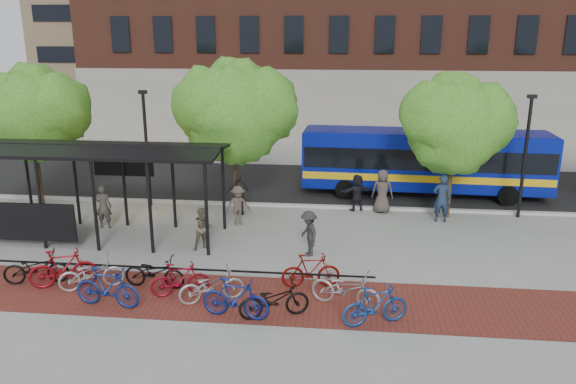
# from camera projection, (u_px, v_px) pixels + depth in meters

# --- Properties ---
(ground) EXTENTS (160.00, 160.00, 0.00)m
(ground) POSITION_uv_depth(u_px,v_px,m) (298.00, 239.00, 21.15)
(ground) COLOR #9E9E99
(ground) RESTS_ON ground
(asphalt_street) EXTENTS (160.00, 8.00, 0.01)m
(asphalt_street) POSITION_uv_depth(u_px,v_px,m) (312.00, 184.00, 28.79)
(asphalt_street) COLOR black
(asphalt_street) RESTS_ON ground
(curb) EXTENTS (160.00, 0.25, 0.12)m
(curb) POSITION_uv_depth(u_px,v_px,m) (306.00, 206.00, 24.95)
(curb) COLOR #B7B7B2
(curb) RESTS_ON ground
(brick_strip) EXTENTS (24.00, 3.00, 0.01)m
(brick_strip) POSITION_uv_depth(u_px,v_px,m) (216.00, 297.00, 16.57)
(brick_strip) COLOR maroon
(brick_strip) RESTS_ON ground
(bike_rack_rail) EXTENTS (12.00, 0.05, 0.95)m
(bike_rack_rail) POSITION_uv_depth(u_px,v_px,m) (182.00, 282.00, 17.57)
(bike_rack_rail) COLOR black
(bike_rack_rail) RESTS_ON ground
(bus_shelter) EXTENTS (10.60, 3.07, 3.60)m
(bus_shelter) POSITION_uv_depth(u_px,v_px,m) (78.00, 159.00, 20.68)
(bus_shelter) COLOR black
(bus_shelter) RESTS_ON ground
(tree_a) EXTENTS (4.90, 4.00, 6.18)m
(tree_a) POSITION_uv_depth(u_px,v_px,m) (33.00, 110.00, 24.38)
(tree_a) COLOR #382619
(tree_a) RESTS_ON ground
(tree_b) EXTENTS (5.15, 4.20, 6.47)m
(tree_b) POSITION_uv_depth(u_px,v_px,m) (236.00, 108.00, 23.40)
(tree_b) COLOR #382619
(tree_b) RESTS_ON ground
(tree_c) EXTENTS (4.66, 3.80, 5.92)m
(tree_c) POSITION_uv_depth(u_px,v_px,m) (456.00, 121.00, 22.60)
(tree_c) COLOR #382619
(tree_c) RESTS_ON ground
(lamp_post_left) EXTENTS (0.35, 0.20, 5.12)m
(lamp_post_left) POSITION_uv_depth(u_px,v_px,m) (146.00, 145.00, 24.53)
(lamp_post_left) COLOR black
(lamp_post_left) RESTS_ON ground
(lamp_post_right) EXTENTS (0.35, 0.20, 5.12)m
(lamp_post_right) POSITION_uv_depth(u_px,v_px,m) (525.00, 153.00, 22.91)
(lamp_post_right) COLOR black
(lamp_post_right) RESTS_ON ground
(bus) EXTENTS (11.47, 3.05, 3.07)m
(bus) POSITION_uv_depth(u_px,v_px,m) (425.00, 159.00, 26.40)
(bus) COLOR #071590
(bus) RESTS_ON ground
(bike_0) EXTENTS (2.06, 1.16, 1.03)m
(bike_0) POSITION_uv_depth(u_px,v_px,m) (36.00, 268.00, 17.34)
(bike_0) COLOR black
(bike_0) RESTS_ON ground
(bike_1) EXTENTS (2.09, 1.24, 1.21)m
(bike_1) POSITION_uv_depth(u_px,v_px,m) (63.00, 268.00, 17.09)
(bike_1) COLOR maroon
(bike_1) RESTS_ON ground
(bike_2) EXTENTS (2.03, 1.42, 1.01)m
(bike_2) POSITION_uv_depth(u_px,v_px,m) (91.00, 273.00, 16.99)
(bike_2) COLOR #A4A4A6
(bike_2) RESTS_ON ground
(bike_3) EXTENTS (2.03, 0.80, 1.19)m
(bike_3) POSITION_uv_depth(u_px,v_px,m) (107.00, 287.00, 15.85)
(bike_3) COLOR navy
(bike_3) RESTS_ON ground
(bike_4) EXTENTS (1.95, 0.78, 1.00)m
(bike_4) POSITION_uv_depth(u_px,v_px,m) (154.00, 272.00, 17.08)
(bike_4) COLOR black
(bike_4) RESTS_ON ground
(bike_5) EXTENTS (1.80, 1.03, 1.04)m
(bike_5) POSITION_uv_depth(u_px,v_px,m) (180.00, 279.00, 16.53)
(bike_5) COLOR maroon
(bike_5) RESTS_ON ground
(bike_6) EXTENTS (2.02, 1.42, 1.01)m
(bike_6) POSITION_uv_depth(u_px,v_px,m) (211.00, 286.00, 16.17)
(bike_6) COLOR #9E9DA0
(bike_6) RESTS_ON ground
(bike_7) EXTENTS (1.99, 0.84, 1.16)m
(bike_7) POSITION_uv_depth(u_px,v_px,m) (236.00, 299.00, 15.23)
(bike_7) COLOR navy
(bike_7) RESTS_ON ground
(bike_8) EXTENTS (2.09, 1.33, 1.04)m
(bike_8) POSITION_uv_depth(u_px,v_px,m) (274.00, 300.00, 15.29)
(bike_8) COLOR black
(bike_8) RESTS_ON ground
(bike_9) EXTENTS (1.86, 0.86, 1.08)m
(bike_9) POSITION_uv_depth(u_px,v_px,m) (311.00, 271.00, 17.09)
(bike_9) COLOR maroon
(bike_9) RESTS_ON ground
(bike_10) EXTENTS (2.21, 1.39, 1.10)m
(bike_10) POSITION_uv_depth(u_px,v_px,m) (346.00, 289.00, 15.88)
(bike_10) COLOR #A2A2A5
(bike_10) RESTS_ON ground
(bike_11) EXTENTS (1.94, 1.20, 1.13)m
(bike_11) POSITION_uv_depth(u_px,v_px,m) (375.00, 305.00, 14.88)
(bike_11) COLOR navy
(bike_11) RESTS_ON ground
(pedestrian_1) EXTENTS (0.66, 0.45, 1.77)m
(pedestrian_1) POSITION_uv_depth(u_px,v_px,m) (103.00, 206.00, 22.15)
(pedestrian_1) COLOR #453E37
(pedestrian_1) RESTS_ON ground
(pedestrian_3) EXTENTS (1.21, 1.05, 1.63)m
(pedestrian_3) POSITION_uv_depth(u_px,v_px,m) (238.00, 205.00, 22.52)
(pedestrian_3) COLOR #51443C
(pedestrian_3) RESTS_ON ground
(pedestrian_4) EXTENTS (1.09, 0.63, 1.75)m
(pedestrian_4) POSITION_uv_depth(u_px,v_px,m) (238.00, 194.00, 23.86)
(pedestrian_4) COLOR #2B2B2B
(pedestrian_4) RESTS_ON ground
(pedestrian_5) EXTENTS (1.56, 1.02, 1.61)m
(pedestrian_5) POSITION_uv_depth(u_px,v_px,m) (357.00, 193.00, 24.33)
(pedestrian_5) COLOR black
(pedestrian_5) RESTS_ON ground
(pedestrian_6) EXTENTS (0.99, 0.70, 1.90)m
(pedestrian_6) POSITION_uv_depth(u_px,v_px,m) (382.00, 191.00, 24.01)
(pedestrian_6) COLOR #473D39
(pedestrian_6) RESTS_ON ground
(pedestrian_7) EXTENTS (0.74, 0.50, 1.98)m
(pedestrian_7) POSITION_uv_depth(u_px,v_px,m) (442.00, 198.00, 22.86)
(pedestrian_7) COLOR #1D2D45
(pedestrian_7) RESTS_ON ground
(pedestrian_8) EXTENTS (0.95, 0.90, 1.56)m
(pedestrian_8) POSITION_uv_depth(u_px,v_px,m) (203.00, 229.00, 19.97)
(pedestrian_8) COLOR #625849
(pedestrian_8) RESTS_ON ground
(pedestrian_9) EXTENTS (1.00, 1.20, 1.62)m
(pedestrian_9) POSITION_uv_depth(u_px,v_px,m) (309.00, 233.00, 19.44)
(pedestrian_9) COLOR #2A2A2A
(pedestrian_9) RESTS_ON ground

